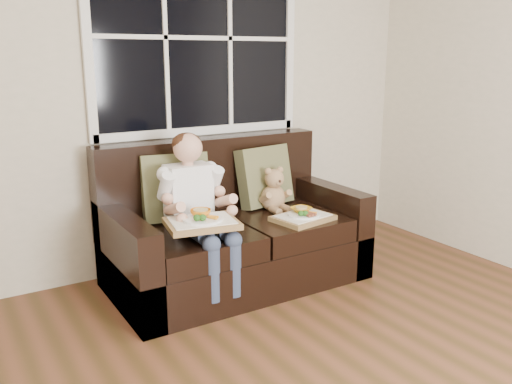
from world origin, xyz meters
TOP-DOWN VIEW (x-y plane):
  - room_walls at (0.00, 0.00)m, footprint 4.52×5.02m
  - window_back at (0.40, 2.48)m, footprint 1.62×0.04m
  - loveseat at (0.40, 2.02)m, footprint 1.70×0.92m
  - pillow_left at (0.06, 2.17)m, footprint 0.47×0.28m
  - pillow_right at (0.76, 2.17)m, footprint 0.46×0.27m
  - child at (0.07, 1.89)m, footprint 0.41×0.61m
  - teddy_bear at (0.75, 2.02)m, footprint 0.19×0.24m
  - tray_left at (0.01, 1.67)m, footprint 0.47×0.39m
  - tray_right at (0.77, 1.70)m, footprint 0.42×0.35m

SIDE VIEW (x-z plane):
  - loveseat at x=0.40m, z-range -0.17..0.79m
  - tray_right at x=0.77m, z-range 0.44..0.52m
  - tray_left at x=0.01m, z-range 0.53..0.62m
  - teddy_bear at x=0.75m, z-range 0.42..0.74m
  - child at x=0.07m, z-range 0.19..1.13m
  - pillow_right at x=0.76m, z-range 0.44..0.89m
  - pillow_left at x=0.06m, z-range 0.44..0.90m
  - room_walls at x=0.00m, z-range 0.24..2.95m
  - window_back at x=0.40m, z-range 0.96..2.33m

